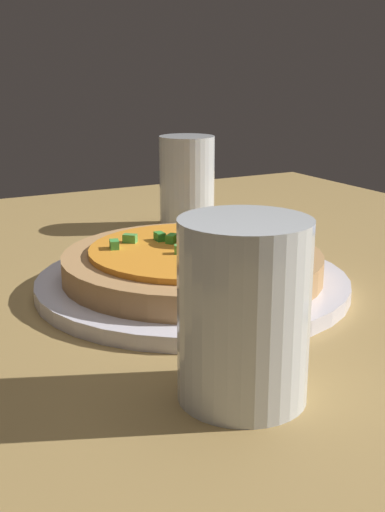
{
  "coord_description": "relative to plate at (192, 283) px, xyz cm",
  "views": [
    {
      "loc": [
        51.95,
        -37.07,
        23.35
      ],
      "look_at": [
        -0.83,
        -8.53,
        5.93
      ],
      "focal_mm": 46.97,
      "sensor_mm": 36.0,
      "label": 1
    }
  ],
  "objects": [
    {
      "name": "pizza",
      "position": [
        -0.03,
        0.04,
        2.11
      ],
      "size": [
        24.33,
        24.33,
        5.89
      ],
      "color": "tan",
      "rests_on": "plate"
    },
    {
      "name": "cup_near",
      "position": [
        -22.67,
        11.45,
        4.52
      ],
      "size": [
        7.07,
        7.07,
        11.78
      ],
      "color": "silver",
      "rests_on": "dining_table"
    },
    {
      "name": "plate",
      "position": [
        0.0,
        0.0,
        0.0
      ],
      "size": [
        29.34,
        29.34,
        1.34
      ],
      "primitive_type": "cylinder",
      "color": "white",
      "rests_on": "dining_table"
    },
    {
      "name": "cup_far",
      "position": [
        20.0,
        -7.19,
        4.52
      ],
      "size": [
        8.32,
        8.32,
        11.74
      ],
      "color": "silver",
      "rests_on": "dining_table"
    },
    {
      "name": "dining_table",
      "position": [
        0.83,
        8.53,
        -1.97
      ],
      "size": [
        107.64,
        85.03,
        2.59
      ],
      "primitive_type": "cube",
      "color": "#A5834A",
      "rests_on": "ground"
    }
  ]
}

